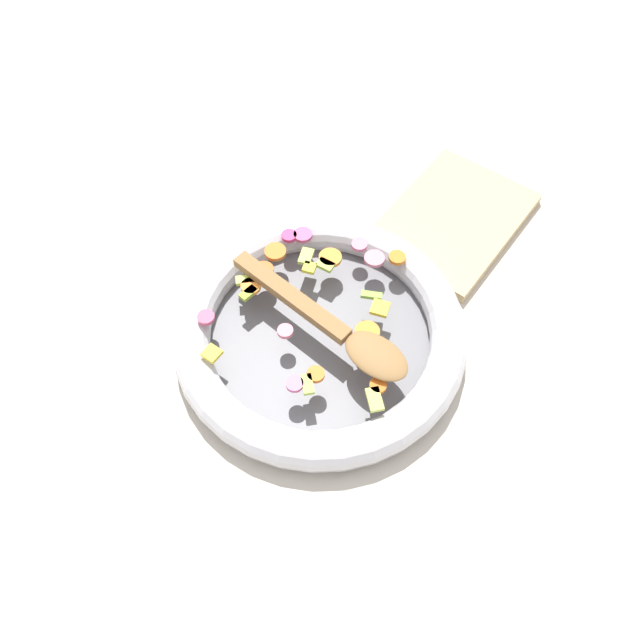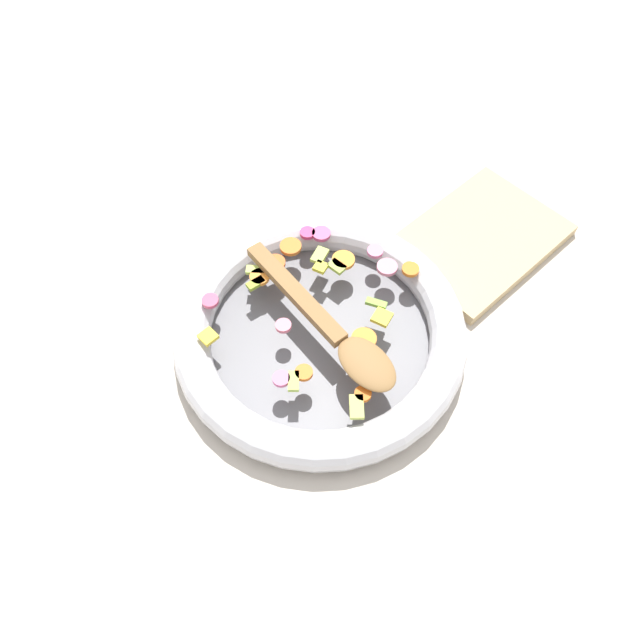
# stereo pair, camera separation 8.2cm
# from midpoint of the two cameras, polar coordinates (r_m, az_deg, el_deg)

# --- Properties ---
(ground_plane) EXTENTS (4.00, 4.00, 0.00)m
(ground_plane) POSITION_cam_midpoint_polar(r_m,az_deg,el_deg) (0.86, 2.72, -2.05)
(ground_plane) COLOR beige
(skillet) EXTENTS (0.40, 0.40, 0.05)m
(skillet) POSITION_cam_midpoint_polar(r_m,az_deg,el_deg) (0.84, 2.78, -1.26)
(skillet) COLOR slate
(skillet) RESTS_ON ground_plane
(chopped_vegetables) EXTENTS (0.30, 0.28, 0.01)m
(chopped_vegetables) POSITION_cam_midpoint_polar(r_m,az_deg,el_deg) (0.84, 3.07, 1.84)
(chopped_vegetables) COLOR orange
(chopped_vegetables) RESTS_ON skillet
(wooden_spoon) EXTENTS (0.06, 0.29, 0.01)m
(wooden_spoon) POSITION_cam_midpoint_polar(r_m,az_deg,el_deg) (0.80, 4.19, -1.03)
(wooden_spoon) COLOR olive
(wooden_spoon) RESTS_ON chopped_vegetables
(cutting_board) EXTENTS (0.25, 0.18, 0.02)m
(cutting_board) POSITION_cam_midpoint_polar(r_m,az_deg,el_deg) (1.00, 16.64, 6.88)
(cutting_board) COLOR tan
(cutting_board) RESTS_ON ground_plane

